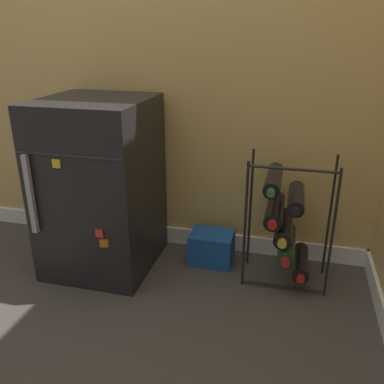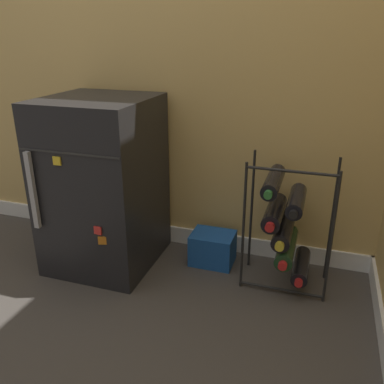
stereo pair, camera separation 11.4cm
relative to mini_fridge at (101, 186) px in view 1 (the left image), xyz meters
name	(u,v)px [view 1 (the left image)]	position (x,y,z in m)	size (l,w,h in m)	color
ground_plane	(136,300)	(0.26, -0.27, -0.41)	(14.00, 14.00, 0.00)	#423D38
mini_fridge	(101,186)	(0.00, 0.00, 0.00)	(0.48, 0.53, 0.81)	black
wine_rack	(285,222)	(0.86, 0.06, -0.11)	(0.37, 0.33, 0.59)	black
soda_box	(212,247)	(0.51, 0.13, -0.33)	(0.21, 0.16, 0.16)	#194C9E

